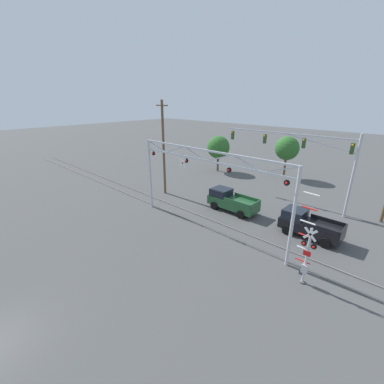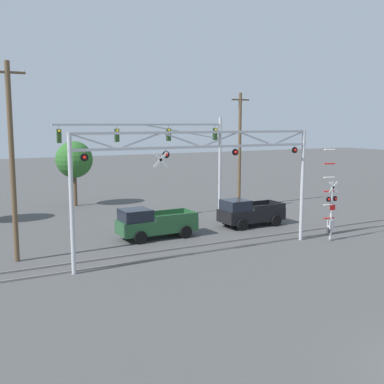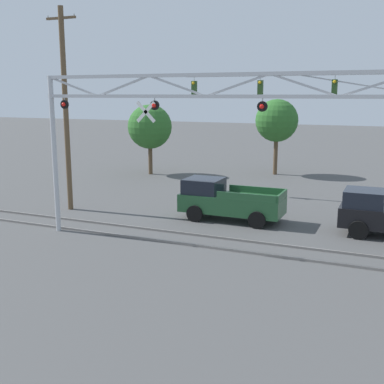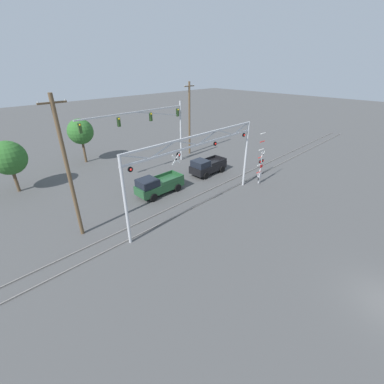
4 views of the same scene
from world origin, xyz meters
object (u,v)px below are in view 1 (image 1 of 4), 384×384
object	(u,v)px
background_tree_beyond_span	(287,148)
traffic_signal_span	(311,153)
crossing_gantry	(206,174)
crossing_signal_mast	(306,255)
pickup_truck_following	(308,225)
utility_pole_left	(164,148)
background_tree_far_left_verge	(218,147)
pickup_truck_lead	(231,201)

from	to	relation	value
background_tree_beyond_span	traffic_signal_span	bearing A→B (deg)	-54.59
crossing_gantry	background_tree_beyond_span	world-z (taller)	crossing_gantry
crossing_gantry	crossing_signal_mast	xyz separation A→B (m)	(8.87, -1.08, -3.07)
pickup_truck_following	utility_pole_left	size ratio (longest dim) A/B	0.45
crossing_gantry	pickup_truck_following	xyz separation A→B (m)	(6.87, 5.04, -4.08)
crossing_signal_mast	background_tree_far_left_verge	world-z (taller)	crossing_signal_mast
crossing_signal_mast	background_tree_far_left_verge	xyz separation A→B (m)	(-19.89, 17.09, 1.72)
crossing_signal_mast	background_tree_beyond_span	world-z (taller)	crossing_signal_mast
traffic_signal_span	utility_pole_left	world-z (taller)	utility_pole_left
utility_pole_left	background_tree_beyond_span	xyz separation A→B (m)	(7.62, 16.06, -1.28)
traffic_signal_span	background_tree_far_left_verge	bearing A→B (deg)	162.34
pickup_truck_following	background_tree_far_left_verge	xyz separation A→B (m)	(-17.89, 10.98, 2.73)
pickup_truck_lead	pickup_truck_following	world-z (taller)	same
crossing_signal_mast	traffic_signal_span	xyz separation A→B (m)	(-4.60, 12.23, 3.70)
crossing_gantry	background_tree_beyond_span	xyz separation A→B (m)	(-1.86, 19.78, -0.87)
traffic_signal_span	pickup_truck_lead	world-z (taller)	traffic_signal_span
pickup_truck_lead	background_tree_beyond_span	size ratio (longest dim) A/B	0.87
pickup_truck_lead	traffic_signal_span	bearing A→B (deg)	50.76
crossing_signal_mast	background_tree_beyond_span	xyz separation A→B (m)	(-10.74, 20.86, 2.20)
crossing_signal_mast	traffic_signal_span	world-z (taller)	traffic_signal_span
crossing_signal_mast	crossing_gantry	bearing A→B (deg)	173.08
utility_pole_left	background_tree_far_left_verge	world-z (taller)	utility_pole_left
crossing_signal_mast	background_tree_beyond_span	distance (m)	23.56
crossing_gantry	background_tree_beyond_span	size ratio (longest dim) A/B	2.54
crossing_signal_mast	utility_pole_left	bearing A→B (deg)	165.36
pickup_truck_following	background_tree_beyond_span	world-z (taller)	background_tree_beyond_span
crossing_signal_mast	utility_pole_left	xyz separation A→B (m)	(-18.36, 4.80, 3.48)
traffic_signal_span	utility_pole_left	distance (m)	15.64
pickup_truck_following	utility_pole_left	distance (m)	17.01
crossing_gantry	background_tree_far_left_verge	xyz separation A→B (m)	(-11.02, 16.02, -1.35)
pickup_truck_following	background_tree_far_left_verge	distance (m)	21.16
crossing_signal_mast	utility_pole_left	world-z (taller)	utility_pole_left
crossing_signal_mast	background_tree_far_left_verge	size ratio (longest dim) A/B	1.08
crossing_gantry	pickup_truck_lead	distance (m)	6.47
crossing_gantry	background_tree_far_left_verge	size ratio (longest dim) A/B	2.74
traffic_signal_span	pickup_truck_following	distance (m)	8.14
pickup_truck_lead	background_tree_beyond_span	distance (m)	15.20
crossing_gantry	background_tree_beyond_span	bearing A→B (deg)	95.39
background_tree_beyond_span	background_tree_far_left_verge	world-z (taller)	background_tree_beyond_span
pickup_truck_lead	background_tree_far_left_verge	world-z (taller)	background_tree_far_left_verge
crossing_signal_mast	pickup_truck_following	bearing A→B (deg)	108.11
traffic_signal_span	background_tree_beyond_span	bearing A→B (deg)	125.41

